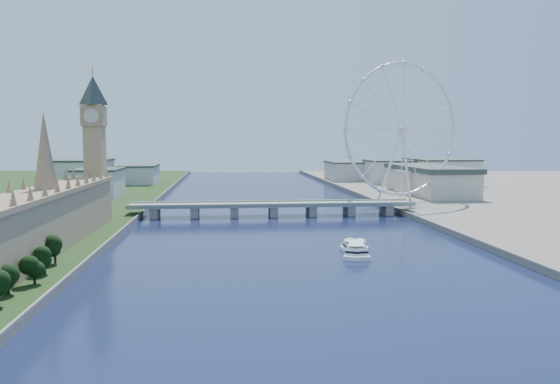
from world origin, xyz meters
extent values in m
cube|color=tan|center=(-128.00, 170.00, 17.00)|extent=(24.00, 200.00, 28.00)
cone|color=#937A59|center=(-128.00, 170.00, 53.00)|extent=(12.00, 12.00, 40.00)
cube|color=tan|center=(-128.00, 278.00, 43.00)|extent=(13.00, 13.00, 80.00)
cube|color=#937A59|center=(-128.00, 278.00, 75.00)|extent=(15.00, 15.00, 14.00)
pyramid|color=#2D3833|center=(-128.00, 278.00, 103.00)|extent=(20.02, 20.02, 20.00)
cube|color=gray|center=(0.00, 300.00, 8.50)|extent=(220.00, 22.00, 2.00)
cube|color=gray|center=(-90.00, 300.00, 3.75)|extent=(6.00, 20.00, 7.50)
cube|color=gray|center=(-60.00, 300.00, 3.75)|extent=(6.00, 20.00, 7.50)
cube|color=gray|center=(-30.00, 300.00, 3.75)|extent=(6.00, 20.00, 7.50)
cube|color=gray|center=(0.00, 300.00, 3.75)|extent=(6.00, 20.00, 7.50)
cube|color=gray|center=(30.00, 300.00, 3.75)|extent=(6.00, 20.00, 7.50)
cube|color=gray|center=(60.00, 300.00, 3.75)|extent=(6.00, 20.00, 7.50)
cube|color=gray|center=(90.00, 300.00, 3.75)|extent=(6.00, 20.00, 7.50)
torus|color=silver|center=(120.00, 355.00, 68.00)|extent=(113.60, 39.12, 118.60)
cylinder|color=silver|center=(120.00, 355.00, 68.00)|extent=(7.25, 6.61, 6.00)
cube|color=gray|center=(117.00, 365.00, 4.00)|extent=(14.00, 10.00, 2.00)
cube|color=beige|center=(-160.00, 430.00, 16.00)|extent=(40.00, 60.00, 26.00)
cube|color=beige|center=(-200.00, 520.00, 19.00)|extent=(60.00, 80.00, 32.00)
cube|color=beige|center=(-150.00, 600.00, 14.00)|extent=(50.00, 70.00, 22.00)
cube|color=beige|center=(180.00, 580.00, 17.00)|extent=(60.00, 60.00, 28.00)
cube|color=beige|center=(240.00, 560.00, 18.00)|extent=(70.00, 90.00, 30.00)
cube|color=beige|center=(140.00, 640.00, 15.00)|extent=(60.00, 80.00, 24.00)
camera|label=1|loc=(-37.11, -117.99, 57.96)|focal=35.00mm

